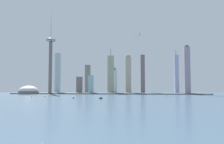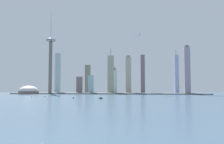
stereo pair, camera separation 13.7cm
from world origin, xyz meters
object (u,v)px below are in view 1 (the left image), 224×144
(skyscraper_1, at_px, (187,70))
(skyscraper_5, at_px, (176,74))
(boat_0, at_px, (58,96))
(boat_2, at_px, (45,96))
(skyscraper_0, at_px, (143,74))
(skyscraper_8, at_px, (111,74))
(skyscraper_3, at_px, (79,85))
(skyscraper_6, at_px, (58,73))
(skyscraper_9, at_px, (114,81))
(stadium_dome, at_px, (29,91))
(channel_buoy_0, at_px, (31,97))
(observation_tower, at_px, (51,54))
(airplane, at_px, (137,36))
(boat_1, at_px, (101,98))
(skyscraper_4, at_px, (91,84))
(boat_3, at_px, (73,98))
(skyscraper_7, at_px, (88,79))
(skyscraper_2, at_px, (128,75))

(skyscraper_1, xyz_separation_m, skyscraper_5, (-21.10, 84.32, -10.26))
(boat_0, relative_size, boat_2, 0.49)
(skyscraper_0, distance_m, skyscraper_8, 140.28)
(skyscraper_8, relative_size, boat_0, 24.92)
(skyscraper_3, bearing_deg, skyscraper_0, 11.28)
(skyscraper_6, relative_size, skyscraper_8, 0.94)
(skyscraper_0, bearing_deg, skyscraper_6, -179.69)
(skyscraper_3, xyz_separation_m, skyscraper_9, (139.89, 54.43, 16.96))
(stadium_dome, height_order, channel_buoy_0, stadium_dome)
(observation_tower, relative_size, skyscraper_1, 1.90)
(observation_tower, distance_m, airplane, 352.90)
(boat_1, distance_m, channel_buoy_0, 204.93)
(skyscraper_6, distance_m, boat_0, 325.35)
(observation_tower, distance_m, skyscraper_4, 202.92)
(skyscraper_8, bearing_deg, skyscraper_0, 17.01)
(skyscraper_9, distance_m, boat_3, 381.89)
(boat_0, distance_m, boat_3, 94.35)
(boat_1, height_order, boat_2, boat_1)
(observation_tower, relative_size, boat_3, 20.67)
(skyscraper_4, relative_size, airplane, 2.29)
(channel_buoy_0, bearing_deg, skyscraper_5, 33.93)
(stadium_dome, distance_m, skyscraper_8, 328.83)
(skyscraper_9, height_order, boat_3, skyscraper_9)
(skyscraper_7, distance_m, boat_2, 324.07)
(skyscraper_3, xyz_separation_m, airplane, (236.99, -33.94, 194.50))
(skyscraper_1, relative_size, skyscraper_8, 0.98)
(skyscraper_8, height_order, airplane, airplane)
(skyscraper_3, xyz_separation_m, boat_2, (-41.38, -256.68, -33.00))
(skyscraper_3, height_order, boat_0, skyscraper_3)
(boat_1, bearing_deg, skyscraper_9, -169.24)
(skyscraper_0, relative_size, boat_2, 10.88)
(skyscraper_2, xyz_separation_m, boat_3, (-143.27, -330.83, -75.28))
(channel_buoy_0, bearing_deg, skyscraper_1, 25.16)
(skyscraper_9, relative_size, boat_3, 6.52)
(skyscraper_2, height_order, boat_0, skyscraper_2)
(boat_1, distance_m, airplane, 390.57)
(stadium_dome, height_order, boat_1, stadium_dome)
(skyscraper_9, bearing_deg, airplane, -42.31)
(skyscraper_5, bearing_deg, airplane, -160.72)
(boat_0, height_order, boat_2, boat_2)
(boat_1, bearing_deg, skyscraper_3, -146.51)
(skyscraper_7, xyz_separation_m, skyscraper_8, (104.97, -43.71, 17.05))
(stadium_dome, distance_m, skyscraper_2, 399.36)
(skyscraper_4, distance_m, skyscraper_6, 185.87)
(skyscraper_1, xyz_separation_m, skyscraper_7, (-394.23, 117.47, -27.86))
(skyscraper_3, distance_m, boat_0, 248.06)
(skyscraper_9, relative_size, airplane, 3.41)
(stadium_dome, distance_m, skyscraper_4, 241.59)
(skyscraper_8, relative_size, channel_buoy_0, 62.58)
(boat_0, bearing_deg, observation_tower, 61.59)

